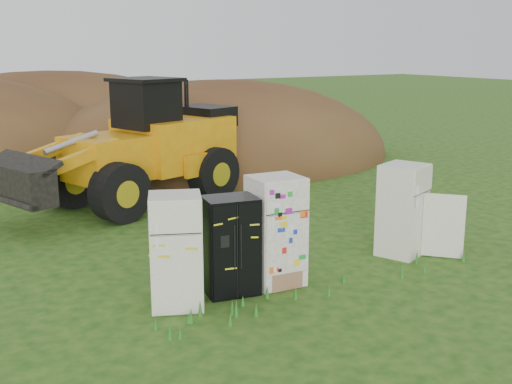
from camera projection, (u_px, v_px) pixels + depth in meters
ground at (303, 276)px, 11.68m from camera, size 120.00×120.00×0.00m
fridge_leftmost at (176, 251)px, 10.17m from camera, size 1.05×1.04×1.84m
fridge_black_side at (230, 245)px, 10.75m from camera, size 0.98×0.83×1.66m
fridge_sticker at (276, 231)px, 11.15m from camera, size 0.91×0.85×1.92m
fridge_open_door at (402, 210)px, 12.72m from camera, size 1.06×1.02×1.84m
wheel_loader at (122, 145)px, 16.25m from camera, size 7.30×4.67×3.28m
dirt_mound_right at (219, 160)px, 23.44m from camera, size 13.49×9.89×5.82m
dirt_mound_back at (51, 145)px, 27.03m from camera, size 15.69×10.46×6.16m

